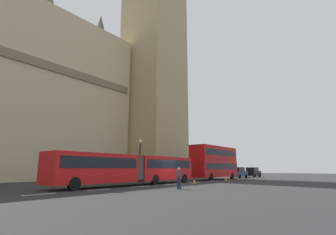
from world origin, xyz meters
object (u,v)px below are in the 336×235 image
object	(u,v)px
double_decker_bus	(215,161)
traffic_cone_east	(238,179)
street_lamp	(140,157)
sedan_lead	(238,173)
pedestrian_near_cones	(179,177)
articulated_bus	(133,167)
traffic_cone_west	(194,182)
sedan_trailing	(253,172)
traffic_cone_middle	(226,179)

from	to	relation	value
double_decker_bus	traffic_cone_east	xyz separation A→B (m)	(-1.46, -4.16, -2.43)
double_decker_bus	street_lamp	xyz separation A→B (m)	(-11.63, 4.50, 0.35)
sedan_lead	traffic_cone_east	bearing A→B (deg)	-157.48
sedan_lead	pedestrian_near_cones	bearing A→B (deg)	-166.38
articulated_bus	street_lamp	size ratio (longest dim) A/B	3.34
traffic_cone_west	traffic_cone_east	world-z (taller)	same
double_decker_bus	sedan_trailing	world-z (taller)	double_decker_bus
traffic_cone_west	traffic_cone_middle	size ratio (longest dim) A/B	1.00
street_lamp	pedestrian_near_cones	size ratio (longest dim) A/B	3.12
double_decker_bus	sedan_lead	distance (m)	9.07
street_lamp	traffic_cone_east	bearing A→B (deg)	-40.41
sedan_lead	traffic_cone_middle	size ratio (longest dim) A/B	7.59
traffic_cone_west	street_lamp	bearing A→B (deg)	85.77
sedan_lead	street_lamp	size ratio (longest dim) A/B	0.83
traffic_cone_middle	pedestrian_near_cones	bearing A→B (deg)	-169.00
traffic_cone_east	articulated_bus	bearing A→B (deg)	165.31
articulated_bus	traffic_cone_east	xyz separation A→B (m)	(15.85, -4.16, -1.46)
sedan_trailing	articulated_bus	bearing A→B (deg)	179.82
double_decker_bus	traffic_cone_east	world-z (taller)	double_decker_bus
sedan_lead	sedan_trailing	size ratio (longest dim) A/B	1.00
articulated_bus	double_decker_bus	size ratio (longest dim) A/B	1.66
articulated_bus	street_lamp	world-z (taller)	street_lamp
articulated_bus	sedan_trailing	bearing A→B (deg)	-0.18
traffic_cone_middle	pedestrian_near_cones	world-z (taller)	pedestrian_near_cones
sedan_lead	sedan_trailing	bearing A→B (deg)	-2.09
sedan_trailing	street_lamp	bearing A→B (deg)	170.33
traffic_cone_east	pedestrian_near_cones	xyz separation A→B (m)	(-17.05, -2.35, 0.63)
sedan_lead	traffic_cone_middle	world-z (taller)	sedan_lead
articulated_bus	traffic_cone_middle	size ratio (longest dim) A/B	30.39
articulated_bus	traffic_cone_west	distance (m)	6.61
traffic_cone_middle	street_lamp	bearing A→B (deg)	132.11
double_decker_bus	traffic_cone_middle	xyz separation A→B (m)	(-4.19, -3.73, -2.43)
sedan_lead	street_lamp	distance (m)	21.09
articulated_bus	double_decker_bus	xyz separation A→B (m)	(17.31, 0.00, 0.96)
sedan_lead	traffic_cone_east	size ratio (longest dim) A/B	7.59
traffic_cone_east	pedestrian_near_cones	size ratio (longest dim) A/B	0.34
traffic_cone_west	pedestrian_near_cones	distance (m)	6.76
double_decker_bus	street_lamp	size ratio (longest dim) A/B	2.02
double_decker_bus	sedan_trailing	bearing A→B (deg)	-0.39
articulated_bus	double_decker_bus	bearing A→B (deg)	0.01
sedan_lead	traffic_cone_west	size ratio (longest dim) A/B	7.59
sedan_trailing	traffic_cone_west	size ratio (longest dim) A/B	7.59
traffic_cone_east	pedestrian_near_cones	world-z (taller)	pedestrian_near_cones
sedan_trailing	traffic_cone_west	world-z (taller)	sedan_trailing
sedan_lead	sedan_trailing	xyz separation A→B (m)	(6.54, -0.24, 0.00)
sedan_trailing	traffic_cone_east	distance (m)	17.38
sedan_lead	pedestrian_near_cones	size ratio (longest dim) A/B	2.60
articulated_bus	sedan_lead	xyz separation A→B (m)	(26.20, 0.13, -0.83)
traffic_cone_middle	traffic_cone_east	world-z (taller)	same
sedan_lead	street_lamp	xyz separation A→B (m)	(-20.52, 4.37, 2.14)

